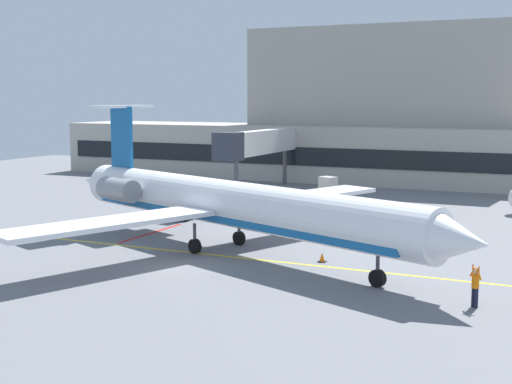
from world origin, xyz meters
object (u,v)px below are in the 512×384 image
baggage_tug (289,204)px  marshaller (475,286)px  pushback_tractor (324,189)px  regional_jet (226,203)px  belt_loader (186,206)px

baggage_tug → marshaller: baggage_tug is taller
baggage_tug → pushback_tractor: bearing=93.7°
pushback_tractor → baggage_tug: bearing=-86.3°
pushback_tractor → regional_jet: bearing=-84.8°
regional_jet → belt_loader: bearing=132.2°
pushback_tractor → belt_loader: bearing=-112.0°
baggage_tug → belt_loader: belt_loader is taller
pushback_tractor → marshaller: size_ratio=1.69×
baggage_tug → pushback_tractor: size_ratio=1.29×
baggage_tug → regional_jet: bearing=-83.7°
regional_jet → baggage_tug: bearing=96.3°
marshaller → baggage_tug: bearing=131.1°
regional_jet → marshaller: 16.97m
regional_jet → pushback_tractor: regional_jet is taller
pushback_tractor → marshaller: pushback_tractor is taller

